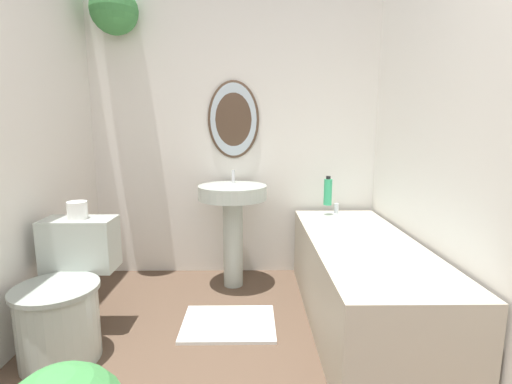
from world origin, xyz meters
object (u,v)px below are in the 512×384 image
(pedestal_sink, at_px, (233,211))
(toilet_paper_roll, at_px, (77,210))
(bathtub, at_px, (361,280))
(shampoo_bottle, at_px, (328,192))
(toilet, at_px, (65,298))

(pedestal_sink, height_order, toilet_paper_roll, pedestal_sink)
(pedestal_sink, distance_m, bathtub, 1.05)
(pedestal_sink, bearing_deg, shampoo_bottle, 7.10)
(bathtub, relative_size, shampoo_bottle, 7.32)
(pedestal_sink, relative_size, toilet_paper_roll, 8.03)
(pedestal_sink, bearing_deg, toilet_paper_roll, -143.53)
(pedestal_sink, relative_size, shampoo_bottle, 3.90)
(bathtub, xyz_separation_m, shampoo_bottle, (-0.08, 0.67, 0.44))
(toilet, xyz_separation_m, shampoo_bottle, (1.59, 0.94, 0.42))
(bathtub, bearing_deg, shampoo_bottle, 96.99)
(shampoo_bottle, xyz_separation_m, toilet_paper_roll, (-1.59, -0.73, 0.02))
(shampoo_bottle, distance_m, toilet_paper_roll, 1.75)
(toilet, distance_m, pedestal_sink, 1.24)
(pedestal_sink, xyz_separation_m, toilet_paper_roll, (-0.86, -0.64, 0.15))
(pedestal_sink, bearing_deg, toilet, -135.28)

